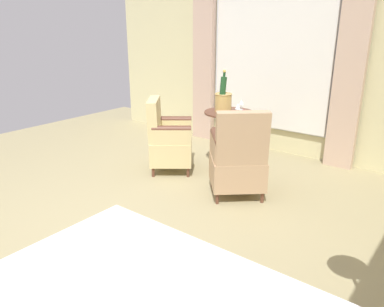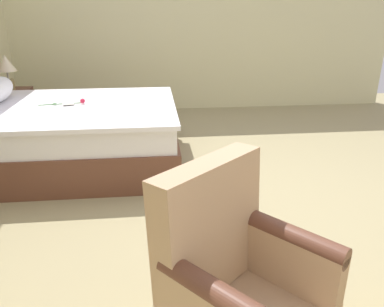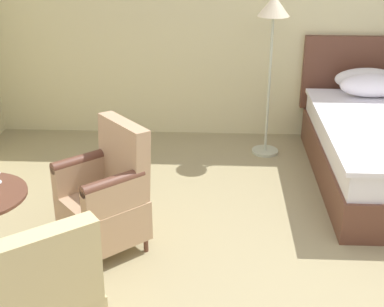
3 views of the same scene
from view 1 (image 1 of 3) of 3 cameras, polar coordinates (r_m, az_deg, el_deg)
The scene contains 9 objects.
ground_plane at distance 3.48m, azimuth -14.58°, elevation -12.46°, with size 7.94×7.94×0.00m, color #9B8F67.
wall_window_side at distance 5.57m, azimuth 12.26°, elevation 14.22°, with size 0.27×5.87×2.71m.
side_table_round at distance 4.85m, azimuth 5.60°, elevation 3.02°, with size 0.64×0.64×0.74m.
champagne_bucket at distance 4.75m, azimuth 4.78°, elevation 8.16°, with size 0.22×0.22×0.52m.
wine_glass_near_bucket at distance 4.61m, azimuth 7.00°, elevation 7.09°, with size 0.07×0.07×0.14m.
wine_glass_near_edge at distance 4.88m, azimuth 7.53°, elevation 7.69°, with size 0.07×0.07×0.14m.
snack_plate at distance 4.74m, azimuth 7.78°, elevation 6.25°, with size 0.18×0.18×0.04m.
armchair_by_window at distance 4.00m, azimuth 7.06°, elevation -0.89°, with size 0.77×0.77×0.98m.
armchair_facing_bed at distance 4.74m, azimuth -3.71°, elevation 2.13°, with size 0.77×0.76×0.92m.
Camera 1 is at (1.73, 2.43, 1.78)m, focal length 35.00 mm.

